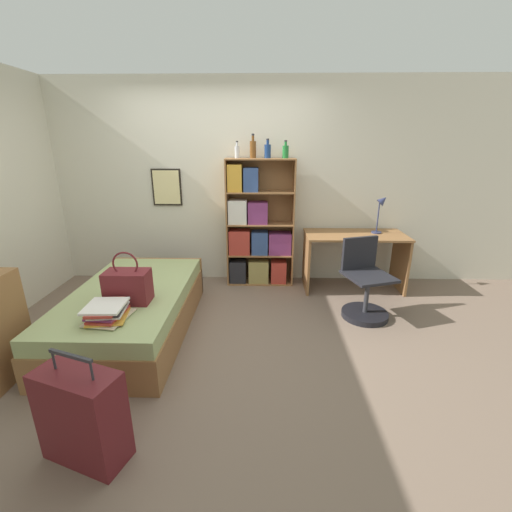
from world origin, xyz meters
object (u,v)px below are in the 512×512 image
(book_stack_on_bed, at_px, (107,312))
(bottle_brown, at_px, (253,149))
(handbag, at_px, (128,286))
(suitcase, at_px, (82,416))
(desk_chair, at_px, (364,293))
(bookcase, at_px, (256,232))
(bottle_blue, at_px, (286,151))
(bottle_green, at_px, (237,151))
(bottle_clear, at_px, (268,151))
(desk, at_px, (354,250))
(bed, at_px, (133,310))
(desk_lamp, at_px, (381,207))

(book_stack_on_bed, relative_size, bottle_brown, 1.40)
(handbag, xyz_separation_m, suitcase, (0.15, -1.18, -0.32))
(handbag, bearing_deg, desk_chair, 16.20)
(handbag, bearing_deg, bookcase, 55.37)
(book_stack_on_bed, xyz_separation_m, bottle_blue, (1.51, 1.91, 1.19))
(handbag, bearing_deg, bottle_green, 61.87)
(handbag, xyz_separation_m, bookcase, (1.09, 1.58, 0.09))
(bottle_clear, relative_size, desk, 0.18)
(bottle_clear, bearing_deg, bed, -135.75)
(bed, bearing_deg, desk_lamp, 23.43)
(bed, xyz_separation_m, handbag, (0.10, -0.29, 0.39))
(suitcase, distance_m, bottle_brown, 3.28)
(handbag, xyz_separation_m, desk, (2.36, 1.43, -0.10))
(suitcase, distance_m, desk_lamp, 3.75)
(bottle_brown, distance_m, desk_lamp, 1.74)
(bottle_green, distance_m, bottle_blue, 0.59)
(bed, height_order, desk, desk)
(bookcase, relative_size, bottle_blue, 7.76)
(bottle_brown, relative_size, desk, 0.23)
(book_stack_on_bed, distance_m, desk_chair, 2.57)
(bookcase, xyz_separation_m, desk_lamp, (1.57, -0.09, 0.36))
(handbag, xyz_separation_m, desk_chair, (2.30, 0.67, -0.34))
(book_stack_on_bed, height_order, bookcase, bookcase)
(bottle_brown, distance_m, desk_chair, 2.15)
(bed, height_order, suitcase, suitcase)
(handbag, bearing_deg, suitcase, -83.00)
(suitcase, relative_size, desk_chair, 0.85)
(bottle_brown, bearing_deg, book_stack_on_bed, -120.05)
(bottle_clear, bearing_deg, handbag, -127.77)
(bookcase, distance_m, desk_lamp, 1.61)
(handbag, xyz_separation_m, bottle_green, (0.87, 1.62, 1.10))
(bookcase, xyz_separation_m, desk_chair, (1.21, -0.91, -0.43))
(book_stack_on_bed, relative_size, desk_lamp, 0.81)
(bottle_green, height_order, desk_chair, bottle_green)
(desk, relative_size, desk_chair, 1.46)
(bed, bearing_deg, bottle_blue, 39.79)
(book_stack_on_bed, relative_size, bottle_blue, 1.88)
(bottle_blue, relative_size, desk_lamp, 0.43)
(bookcase, xyz_separation_m, bottle_clear, (0.15, 0.02, 1.02))
(handbag, distance_m, bottle_brown, 2.24)
(handbag, height_order, bottle_blue, bottle_blue)
(bottle_green, distance_m, bottle_clear, 0.38)
(bottle_clear, distance_m, bottle_blue, 0.22)
(bed, bearing_deg, handbag, -70.25)
(book_stack_on_bed, xyz_separation_m, bottle_brown, (1.12, 1.93, 1.22))
(bottle_clear, bearing_deg, bottle_blue, -2.27)
(book_stack_on_bed, distance_m, bottle_clear, 2.61)
(desk_chair, bearing_deg, desk_lamp, 66.54)
(bottle_green, bearing_deg, bottle_clear, -2.86)
(suitcase, xyz_separation_m, bottle_blue, (1.31, 2.77, 1.42))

